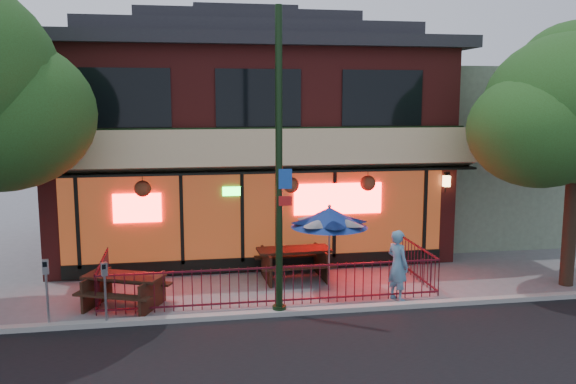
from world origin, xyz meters
name	(u,v)px	position (x,y,z in m)	size (l,w,h in m)	color
ground	(277,308)	(0.00, 0.00, 0.00)	(80.00, 80.00, 0.00)	gray
curb	(280,313)	(0.00, -0.50, 0.06)	(80.00, 0.25, 0.12)	#999993
restaurant_building	(245,124)	(0.00, 7.11, 4.13)	(12.96, 9.49, 8.05)	maroon
neighbor_building	(479,151)	(9.00, 7.70, 3.00)	(6.00, 7.00, 6.00)	gray
patio_fence	(273,277)	(0.00, 0.50, 0.63)	(8.44, 2.62, 1.00)	#50111E
street_light	(279,180)	(0.00, -0.40, 3.15)	(0.43, 0.32, 7.00)	black
picnic_table_left	(124,286)	(-3.60, 0.70, 0.53)	(2.30, 2.06, 0.80)	#311C12
picnic_table_right	(294,259)	(0.85, 2.31, 0.57)	(2.07, 1.62, 0.86)	black
patio_umbrella	(329,217)	(1.57, 1.18, 1.95)	(2.00, 2.00, 2.28)	gray
pedestrian	(398,265)	(3.06, 0.10, 0.89)	(0.65, 0.43, 1.78)	#5589AB
parking_meter_near	(105,283)	(-3.89, -0.48, 0.97)	(0.16, 0.14, 1.44)	gray
parking_meter_far	(46,282)	(-5.12, -0.40, 1.04)	(0.15, 0.14, 1.54)	#969A9E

